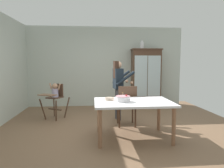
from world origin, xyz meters
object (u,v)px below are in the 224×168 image
object	(u,v)px
china_cabinet	(146,78)
high_chair_with_toddler	(55,94)
dining_table	(133,106)
dining_chair_far_side	(127,103)
serving_bowl	(110,99)
ceramic_vase	(142,45)
birthday_cake	(123,99)
adult_person	(118,83)

from	to	relation	value
china_cabinet	high_chair_with_toddler	distance (m)	3.12
high_chair_with_toddler	dining_table	size ratio (longest dim) A/B	0.63
china_cabinet	dining_chair_far_side	world-z (taller)	china_cabinet
serving_bowl	dining_chair_far_side	world-z (taller)	dining_chair_far_side
ceramic_vase	birthday_cake	size ratio (longest dim) A/B	0.96
high_chair_with_toddler	dining_table	xyz separation A→B (m)	(1.79, -1.59, -0.00)
china_cabinet	birthday_cake	bearing A→B (deg)	-112.43
birthday_cake	serving_bowl	distance (m)	0.29
serving_bowl	birthday_cake	bearing A→B (deg)	-32.66
ceramic_vase	dining_chair_far_side	xyz separation A→B (m)	(-0.86, -2.21, -1.52)
ceramic_vase	adult_person	size ratio (longest dim) A/B	0.18
high_chair_with_toddler	dining_table	distance (m)	2.40
china_cabinet	birthday_cake	xyz separation A→B (m)	(-1.21, -2.94, -0.19)
adult_person	dining_table	world-z (taller)	adult_person
china_cabinet	dining_table	world-z (taller)	china_cabinet
ceramic_vase	birthday_cake	bearing A→B (deg)	-109.82
dining_table	birthday_cake	world-z (taller)	birthday_cake
birthday_cake	high_chair_with_toddler	bearing A→B (deg)	134.78
high_chair_with_toddler	adult_person	bearing A→B (deg)	22.06
china_cabinet	dining_table	distance (m)	3.13
dining_chair_far_side	high_chair_with_toddler	bearing A→B (deg)	-24.63
dining_chair_far_side	ceramic_vase	bearing A→B (deg)	-110.32
high_chair_with_toddler	serving_bowl	world-z (taller)	high_chair_with_toddler
adult_person	birthday_cake	distance (m)	1.38
adult_person	serving_bowl	xyz separation A→B (m)	(-0.32, -1.21, -0.20)
serving_bowl	ceramic_vase	bearing A→B (deg)	64.85
china_cabinet	birthday_cake	size ratio (longest dim) A/B	6.98
dining_table	serving_bowl	bearing A→B (deg)	161.19
serving_bowl	china_cabinet	bearing A→B (deg)	62.31
ceramic_vase	adult_person	world-z (taller)	ceramic_vase
adult_person	dining_table	size ratio (longest dim) A/B	1.01
birthday_cake	dining_chair_far_side	xyz separation A→B (m)	(0.21, 0.74, -0.24)
ceramic_vase	dining_chair_far_side	world-z (taller)	ceramic_vase
high_chair_with_toddler	dining_chair_far_side	distance (m)	1.99
ceramic_vase	high_chair_with_toddler	world-z (taller)	ceramic_vase
china_cabinet	birthday_cake	world-z (taller)	china_cabinet
china_cabinet	dining_table	size ratio (longest dim) A/B	1.30
ceramic_vase	adult_person	xyz separation A→B (m)	(-0.98, -1.58, -1.10)
ceramic_vase	serving_bowl	size ratio (longest dim) A/B	1.50
serving_bowl	dining_chair_far_side	size ratio (longest dim) A/B	0.19
birthday_cake	dining_chair_far_side	size ratio (longest dim) A/B	0.29
ceramic_vase	dining_chair_far_side	size ratio (longest dim) A/B	0.28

